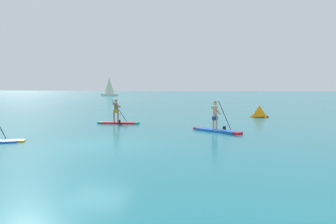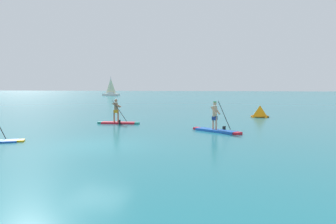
{
  "view_description": "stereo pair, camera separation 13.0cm",
  "coord_description": "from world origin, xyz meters",
  "px_view_note": "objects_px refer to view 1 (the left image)",
  "views": [
    {
      "loc": [
        6.24,
        -12.66,
        2.53
      ],
      "look_at": [
        1.17,
        7.95,
        0.88
      ],
      "focal_mm": 33.6,
      "sensor_mm": 36.0,
      "label": 1
    },
    {
      "loc": [
        6.36,
        -12.63,
        2.53
      ],
      "look_at": [
        1.17,
        7.95,
        0.88
      ],
      "focal_mm": 33.6,
      "sensor_mm": 36.0,
      "label": 2
    }
  ],
  "objects_px": {
    "paddleboarder_mid_center": "(118,118)",
    "race_marker_buoy": "(259,112)",
    "sailboat_left_horizon": "(109,93)",
    "paddleboarder_far_right": "(216,126)"
  },
  "relations": [
    {
      "from": "paddleboarder_far_right",
      "to": "sailboat_left_horizon",
      "type": "distance_m",
      "value": 82.48
    },
    {
      "from": "race_marker_buoy",
      "to": "sailboat_left_horizon",
      "type": "distance_m",
      "value": 75.39
    },
    {
      "from": "paddleboarder_mid_center",
      "to": "race_marker_buoy",
      "type": "bearing_deg",
      "value": 30.18
    },
    {
      "from": "paddleboarder_mid_center",
      "to": "race_marker_buoy",
      "type": "distance_m",
      "value": 12.48
    },
    {
      "from": "paddleboarder_mid_center",
      "to": "race_marker_buoy",
      "type": "xyz_separation_m",
      "value": [
        9.85,
        7.66,
        0.07
      ]
    },
    {
      "from": "paddleboarder_mid_center",
      "to": "sailboat_left_horizon",
      "type": "xyz_separation_m",
      "value": [
        -32.37,
        70.11,
        0.41
      ]
    },
    {
      "from": "paddleboarder_mid_center",
      "to": "paddleboarder_far_right",
      "type": "xyz_separation_m",
      "value": [
        7.06,
        -2.33,
        -0.05
      ]
    },
    {
      "from": "race_marker_buoy",
      "to": "sailboat_left_horizon",
      "type": "bearing_deg",
      "value": 124.06
    },
    {
      "from": "paddleboarder_mid_center",
      "to": "sailboat_left_horizon",
      "type": "height_order",
      "value": "sailboat_left_horizon"
    },
    {
      "from": "paddleboarder_mid_center",
      "to": "sailboat_left_horizon",
      "type": "distance_m",
      "value": 77.23
    }
  ]
}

